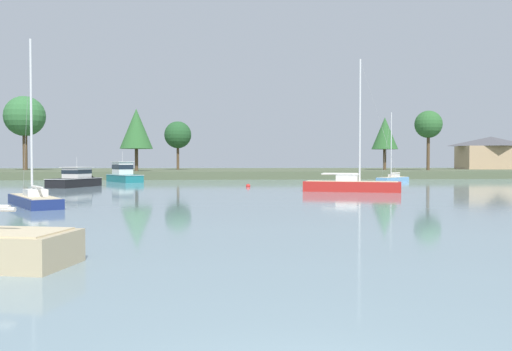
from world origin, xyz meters
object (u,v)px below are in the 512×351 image
at_px(cruiser_teal, 122,177).
at_px(mooring_buoy_red, 248,186).
at_px(sailboat_navy, 34,202).
at_px(sailboat_skyblue, 393,180).
at_px(mooring_buoy_white, 324,182).
at_px(cruiser_black, 79,182).
at_px(sailboat_red, 352,189).

xyz_separation_m(cruiser_teal, mooring_buoy_red, (16.14, -15.68, -0.57)).
height_order(cruiser_teal, sailboat_navy, sailboat_navy).
xyz_separation_m(sailboat_skyblue, mooring_buoy_red, (-20.32, -12.52, -0.12)).
bearing_deg(mooring_buoy_red, mooring_buoy_white, 42.93).
distance_m(cruiser_teal, sailboat_skyblue, 36.60).
height_order(cruiser_teal, cruiser_black, cruiser_teal).
xyz_separation_m(sailboat_red, sailboat_navy, (-23.64, -13.57, -0.05)).
height_order(sailboat_navy, sailboat_skyblue, sailboat_navy).
bearing_deg(mooring_buoy_white, cruiser_black, -165.73).
bearing_deg(cruiser_teal, mooring_buoy_white, -12.89).
bearing_deg(mooring_buoy_white, sailboat_navy, -127.58).
bearing_deg(sailboat_red, mooring_buoy_red, 133.44).
height_order(sailboat_red, sailboat_skyblue, sailboat_red).
relative_size(cruiser_black, mooring_buoy_white, 14.92).
xyz_separation_m(sailboat_red, sailboat_skyblue, (11.42, 21.91, -0.07)).
distance_m(sailboat_red, cruiser_black, 29.73).
bearing_deg(cruiser_black, sailboat_skyblue, 14.76).
relative_size(cruiser_black, sailboat_skyblue, 0.82).
height_order(cruiser_black, sailboat_navy, sailboat_navy).
distance_m(cruiser_teal, mooring_buoy_red, 22.51).
distance_m(cruiser_teal, sailboat_navy, 38.68).
bearing_deg(cruiser_teal, cruiser_black, -99.74).
distance_m(sailboat_red, sailboat_navy, 27.26).
relative_size(sailboat_navy, mooring_buoy_white, 20.44).
distance_m(sailboat_red, mooring_buoy_white, 19.07).
bearing_deg(mooring_buoy_white, sailboat_red, -94.35).
bearing_deg(sailboat_navy, sailboat_skyblue, 45.34).
height_order(sailboat_red, mooring_buoy_red, sailboat_red).
bearing_deg(sailboat_skyblue, sailboat_navy, -134.66).
relative_size(mooring_buoy_red, mooring_buoy_white, 1.00).
bearing_deg(sailboat_navy, mooring_buoy_white, 52.42).
relative_size(cruiser_teal, mooring_buoy_red, 16.68).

